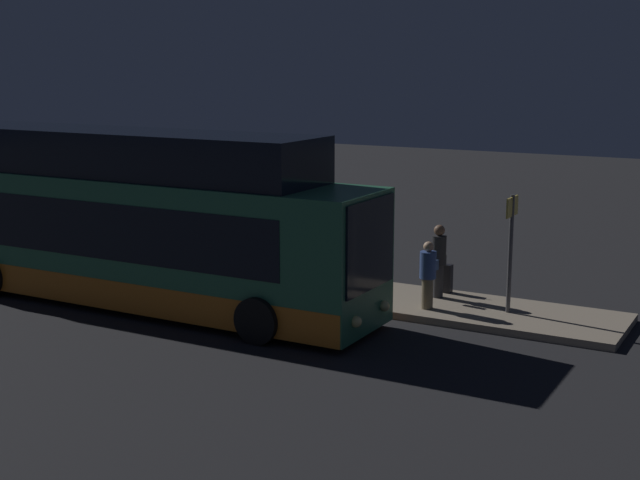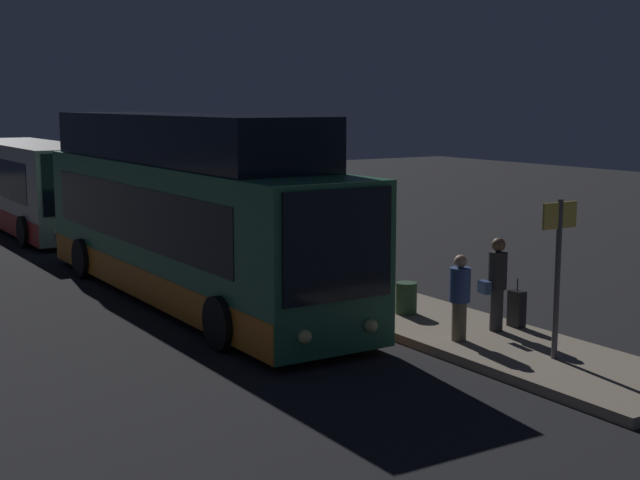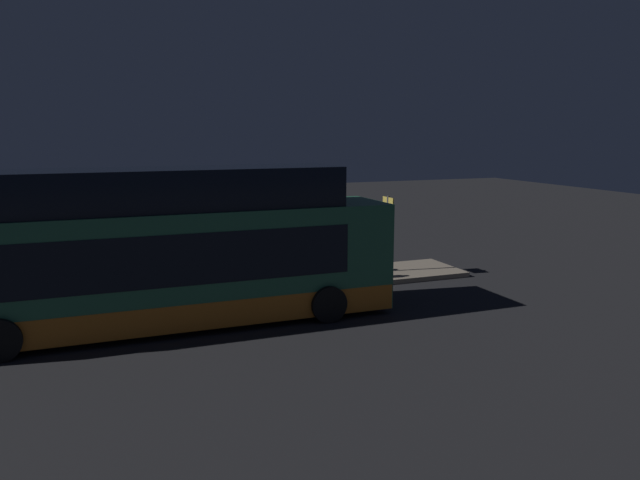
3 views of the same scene
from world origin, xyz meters
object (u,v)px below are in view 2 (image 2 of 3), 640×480
bus_lead (185,218)px  passenger_boarding (460,295)px  bus_second (34,187)px  suitcase (517,309)px  passenger_with_bags (497,280)px  trash_bin (406,298)px  passenger_waiting (343,243)px  sign_post (558,259)px

bus_lead → passenger_boarding: (6.62, 2.44, -0.85)m
bus_lead → bus_second: bearing=180.0°
passenger_boarding → suitcase: 1.70m
passenger_with_bags → trash_bin: bearing=27.6°
trash_bin → passenger_waiting: bearing=171.0°
trash_bin → passenger_with_bags: bearing=16.2°
passenger_waiting → passenger_with_bags: (5.06, 0.10, -0.04)m
bus_second → trash_bin: size_ratio=16.10×
bus_lead → passenger_boarding: 7.11m
passenger_with_bags → passenger_boarding: bearing=110.0°
passenger_boarding → sign_post: (1.73, 0.61, 0.87)m
trash_bin → suitcase: bearing=30.0°
passenger_with_bags → sign_post: sign_post is taller
bus_second → passenger_waiting: size_ratio=5.61×
passenger_waiting → sign_post: 7.00m
bus_second → trash_bin: bearing=9.5°
trash_bin → passenger_boarding: bearing=-12.2°
bus_second → suitcase: size_ratio=11.06×
passenger_boarding → passenger_with_bags: passenger_with_bags is taller
bus_lead → trash_bin: bus_lead is taller
passenger_waiting → sign_post: size_ratio=0.69×
passenger_waiting → passenger_with_bags: size_ratio=1.04×
passenger_boarding → passenger_with_bags: bearing=-26.1°
passenger_with_bags → passenger_waiting: bearing=12.5°
passenger_with_bags → sign_post: bearing=178.3°
passenger_with_bags → sign_post: 2.08m
passenger_waiting → sign_post: (6.96, -0.34, 0.70)m
passenger_boarding → trash_bin: passenger_boarding is taller
bus_lead → trash_bin: (4.45, 2.91, -1.38)m
bus_lead → passenger_waiting: 3.73m
passenger_boarding → trash_bin: bearing=43.0°
passenger_boarding → suitcase: passenger_boarding is taller
passenger_boarding → trash_bin: 2.28m
passenger_boarding → trash_bin: (-2.17, 0.47, -0.52)m
passenger_boarding → bus_second: bearing=62.3°
trash_bin → bus_lead: bearing=-146.8°
bus_lead → passenger_boarding: size_ratio=7.90×
suitcase → passenger_waiting: bearing=-172.5°
passenger_boarding → suitcase: size_ratio=1.67×
sign_post → passenger_boarding: bearing=-160.6°
bus_lead → bus_second: (-13.00, 0.00, -0.35)m
passenger_with_bags → suitcase: passenger_with_bags is taller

